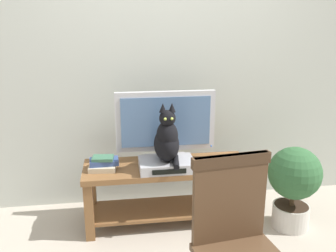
{
  "coord_description": "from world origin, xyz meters",
  "views": [
    {
      "loc": [
        -0.4,
        -2.11,
        1.64
      ],
      "look_at": [
        -0.0,
        0.58,
        0.86
      ],
      "focal_mm": 38.78,
      "sensor_mm": 36.0,
      "label": 1
    }
  ],
  "objects_px": {
    "book_stack": "(103,164)",
    "potted_plant": "(294,181)",
    "media_box": "(167,164)",
    "wooden_chair": "(237,237)",
    "cat": "(167,140)",
    "tv_stand": "(167,183)",
    "tv": "(165,125)"
  },
  "relations": [
    {
      "from": "cat",
      "to": "potted_plant",
      "type": "xyz_separation_m",
      "value": [
        1.01,
        -0.13,
        -0.36
      ]
    },
    {
      "from": "book_stack",
      "to": "media_box",
      "type": "bearing_deg",
      "value": -7.98
    },
    {
      "from": "book_stack",
      "to": "tv",
      "type": "bearing_deg",
      "value": 13.1
    },
    {
      "from": "cat",
      "to": "potted_plant",
      "type": "bearing_deg",
      "value": -7.38
    },
    {
      "from": "media_box",
      "to": "cat",
      "type": "xyz_separation_m",
      "value": [
        0.0,
        -0.02,
        0.21
      ]
    },
    {
      "from": "tv",
      "to": "potted_plant",
      "type": "xyz_separation_m",
      "value": [
        1.0,
        -0.34,
        -0.42
      ]
    },
    {
      "from": "wooden_chair",
      "to": "potted_plant",
      "type": "distance_m",
      "value": 1.22
    },
    {
      "from": "cat",
      "to": "book_stack",
      "type": "relative_size",
      "value": 1.96
    },
    {
      "from": "tv_stand",
      "to": "book_stack",
      "type": "relative_size",
      "value": 5.69
    },
    {
      "from": "media_box",
      "to": "wooden_chair",
      "type": "relative_size",
      "value": 0.44
    },
    {
      "from": "wooden_chair",
      "to": "media_box",
      "type": "bearing_deg",
      "value": 101.73
    },
    {
      "from": "tv_stand",
      "to": "wooden_chair",
      "type": "bearing_deg",
      "value": -79.95
    },
    {
      "from": "tv",
      "to": "wooden_chair",
      "type": "distance_m",
      "value": 1.3
    },
    {
      "from": "potted_plant",
      "to": "cat",
      "type": "bearing_deg",
      "value": 172.62
    },
    {
      "from": "book_stack",
      "to": "potted_plant",
      "type": "relative_size",
      "value": 0.35
    },
    {
      "from": "media_box",
      "to": "book_stack",
      "type": "xyz_separation_m",
      "value": [
        -0.5,
        0.07,
        0.01
      ]
    },
    {
      "from": "media_box",
      "to": "cat",
      "type": "relative_size",
      "value": 0.92
    },
    {
      "from": "tv_stand",
      "to": "potted_plant",
      "type": "xyz_separation_m",
      "value": [
        1.0,
        -0.23,
        0.05
      ]
    },
    {
      "from": "tv",
      "to": "cat",
      "type": "relative_size",
      "value": 1.74
    },
    {
      "from": "wooden_chair",
      "to": "potted_plant",
      "type": "relative_size",
      "value": 1.42
    },
    {
      "from": "wooden_chair",
      "to": "potted_plant",
      "type": "height_order",
      "value": "wooden_chair"
    },
    {
      "from": "tv",
      "to": "potted_plant",
      "type": "distance_m",
      "value": 1.13
    },
    {
      "from": "wooden_chair",
      "to": "book_stack",
      "type": "height_order",
      "value": "wooden_chair"
    },
    {
      "from": "tv_stand",
      "to": "wooden_chair",
      "type": "relative_size",
      "value": 1.39
    },
    {
      "from": "book_stack",
      "to": "potted_plant",
      "type": "height_order",
      "value": "potted_plant"
    },
    {
      "from": "tv",
      "to": "book_stack",
      "type": "bearing_deg",
      "value": -166.9
    },
    {
      "from": "cat",
      "to": "potted_plant",
      "type": "height_order",
      "value": "cat"
    },
    {
      "from": "cat",
      "to": "potted_plant",
      "type": "relative_size",
      "value": 0.68
    },
    {
      "from": "media_box",
      "to": "wooden_chair",
      "type": "xyz_separation_m",
      "value": [
        0.22,
        -1.06,
        0.01
      ]
    },
    {
      "from": "book_stack",
      "to": "potted_plant",
      "type": "bearing_deg",
      "value": -8.2
    },
    {
      "from": "tv_stand",
      "to": "potted_plant",
      "type": "height_order",
      "value": "potted_plant"
    },
    {
      "from": "media_box",
      "to": "book_stack",
      "type": "relative_size",
      "value": 1.81
    }
  ]
}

